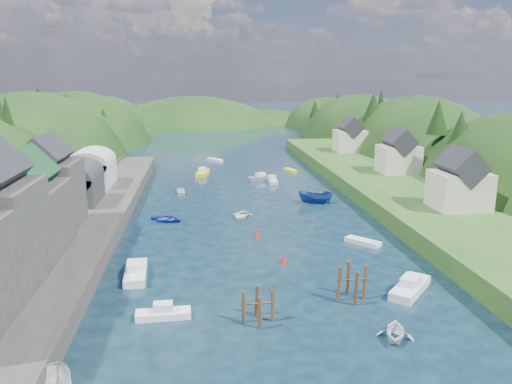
{
  "coord_description": "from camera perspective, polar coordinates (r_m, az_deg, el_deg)",
  "views": [
    {
      "loc": [
        -7.89,
        -40.11,
        19.97
      ],
      "look_at": [
        0.0,
        28.0,
        4.0
      ],
      "focal_mm": 35.0,
      "sensor_mm": 36.0,
      "label": 1
    }
  ],
  "objects": [
    {
      "name": "far_hills",
      "position": [
        216.51,
        -4.14,
        4.91
      ],
      "size": [
        103.0,
        68.0,
        44.0
      ],
      "color": "black",
      "rests_on": "ground"
    },
    {
      "name": "quay_left",
      "position": [
        65.06,
        -20.7,
        -4.72
      ],
      "size": [
        12.0,
        110.0,
        2.0
      ],
      "primitive_type": "cube",
      "color": "#2D2B28",
      "rests_on": "ground"
    },
    {
      "name": "terrace_right",
      "position": [
        88.61,
        15.35,
        0.41
      ],
      "size": [
        16.0,
        120.0,
        2.4
      ],
      "primitive_type": "cube",
      "color": "#234719",
      "rests_on": "ground"
    },
    {
      "name": "terrace_left_grass",
      "position": [
        67.07,
        -26.54,
        -4.52
      ],
      "size": [
        12.0,
        110.0,
        2.5
      ],
      "primitive_type": "cube",
      "color": "#234719",
      "rests_on": "ground"
    },
    {
      "name": "piling_cluster_near",
      "position": [
        42.46,
        0.26,
        -13.27
      ],
      "size": [
        2.93,
        2.76,
        3.35
      ],
      "color": "#382314",
      "rests_on": "ground"
    },
    {
      "name": "moored_boats",
      "position": [
        63.66,
        -1.5,
        -4.58
      ],
      "size": [
        33.07,
        96.95,
        2.28
      ],
      "color": "navy",
      "rests_on": "ground"
    },
    {
      "name": "hill_trees",
      "position": [
        106.49,
        -1.99,
        8.36
      ],
      "size": [
        92.49,
        151.77,
        12.59
      ],
      "color": "black",
      "rests_on": "ground"
    },
    {
      "name": "hillside_left",
      "position": [
        124.15,
        -23.81,
        -1.06
      ],
      "size": [
        44.0,
        245.56,
        52.0
      ],
      "color": "black",
      "rests_on": "ground"
    },
    {
      "name": "hillside_right",
      "position": [
        129.61,
        17.65,
        0.29
      ],
      "size": [
        36.0,
        245.56,
        48.0
      ],
      "color": "black",
      "rests_on": "ground"
    },
    {
      "name": "quayside_buildings",
      "position": [
        51.54,
        -26.96,
        -2.83
      ],
      "size": [
        8.0,
        35.84,
        12.9
      ],
      "color": "#2D2B28",
      "rests_on": "quay_left"
    },
    {
      "name": "ground",
      "position": [
        92.64,
        -1.57,
        0.66
      ],
      "size": [
        600.0,
        600.0,
        0.0
      ],
      "primitive_type": "plane",
      "color": "black",
      "rests_on": "ground"
    },
    {
      "name": "boat_sheds",
      "position": [
        82.48,
        -19.19,
        2.11
      ],
      "size": [
        7.0,
        21.0,
        7.5
      ],
      "color": "#2D2D30",
      "rests_on": "quay_left"
    },
    {
      "name": "channel_buoy_near",
      "position": [
        55.04,
        3.2,
        -7.65
      ],
      "size": [
        0.7,
        0.7,
        1.1
      ],
      "color": "red",
      "rests_on": "ground"
    },
    {
      "name": "piling_cluster_far",
      "position": [
        47.0,
        10.91,
        -10.48
      ],
      "size": [
        2.93,
        2.76,
        3.84
      ],
      "color": "#382314",
      "rests_on": "ground"
    },
    {
      "name": "right_bank_cottages",
      "position": [
        96.49,
        15.35,
        4.22
      ],
      "size": [
        9.0,
        59.24,
        8.41
      ],
      "color": "beige",
      "rests_on": "terrace_right"
    },
    {
      "name": "channel_buoy_far",
      "position": [
        63.32,
        0.15,
        -4.82
      ],
      "size": [
        0.7,
        0.7,
        1.1
      ],
      "color": "red",
      "rests_on": "ground"
    }
  ]
}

